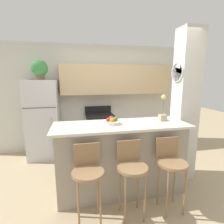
{
  "coord_description": "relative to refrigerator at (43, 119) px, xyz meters",
  "views": [
    {
      "loc": [
        -0.65,
        -2.42,
        1.75
      ],
      "look_at": [
        0.0,
        0.67,
        1.14
      ],
      "focal_mm": 28.0,
      "sensor_mm": 36.0,
      "label": 1
    }
  ],
  "objects": [
    {
      "name": "ground_plane",
      "position": [
        1.37,
        -1.58,
        -0.86
      ],
      "size": [
        14.0,
        14.0,
        0.0
      ],
      "primitive_type": "plane",
      "color": "tan"
    },
    {
      "name": "wall_back",
      "position": [
        1.5,
        0.3,
        0.6
      ],
      "size": [
        5.6,
        0.38,
        2.55
      ],
      "color": "silver",
      "rests_on": "ground_plane"
    },
    {
      "name": "pillar_right",
      "position": [
        2.54,
        -1.38,
        0.42
      ],
      "size": [
        0.38,
        0.32,
        2.55
      ],
      "color": "silver",
      "rests_on": "ground_plane"
    },
    {
      "name": "counter_bar",
      "position": [
        1.37,
        -1.58,
        -0.31
      ],
      "size": [
        2.0,
        0.7,
        1.09
      ],
      "color": "gray",
      "rests_on": "ground_plane"
    },
    {
      "name": "refrigerator",
      "position": [
        0.0,
        0.0,
        0.0
      ],
      "size": [
        0.67,
        0.65,
        1.72
      ],
      "color": "silver",
      "rests_on": "ground_plane"
    },
    {
      "name": "stove_range",
      "position": [
        1.26,
        0.03,
        -0.4
      ],
      "size": [
        0.66,
        0.6,
        1.07
      ],
      "color": "white",
      "rests_on": "ground_plane"
    },
    {
      "name": "bar_stool_left",
      "position": [
        0.83,
        -2.09,
        -0.21
      ],
      "size": [
        0.38,
        0.38,
        0.97
      ],
      "color": "olive",
      "rests_on": "ground_plane"
    },
    {
      "name": "bar_stool_mid",
      "position": [
        1.37,
        -2.09,
        -0.21
      ],
      "size": [
        0.38,
        0.38,
        0.97
      ],
      "color": "olive",
      "rests_on": "ground_plane"
    },
    {
      "name": "bar_stool_right",
      "position": [
        1.91,
        -2.09,
        -0.21
      ],
      "size": [
        0.38,
        0.38,
        0.97
      ],
      "color": "olive",
      "rests_on": "ground_plane"
    },
    {
      "name": "potted_plant_on_fridge",
      "position": [
        -0.0,
        0.0,
        1.09
      ],
      "size": [
        0.34,
        0.34,
        0.42
      ],
      "color": "brown",
      "rests_on": "refrigerator"
    },
    {
      "name": "orchid_vase",
      "position": [
        2.06,
        -1.51,
        0.35
      ],
      "size": [
        0.11,
        0.11,
        0.41
      ],
      "color": "tan",
      "rests_on": "counter_bar"
    },
    {
      "name": "fruit_bowl",
      "position": [
        1.23,
        -1.55,
        0.27
      ],
      "size": [
        0.25,
        0.25,
        0.11
      ],
      "color": "silver",
      "rests_on": "counter_bar"
    }
  ]
}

